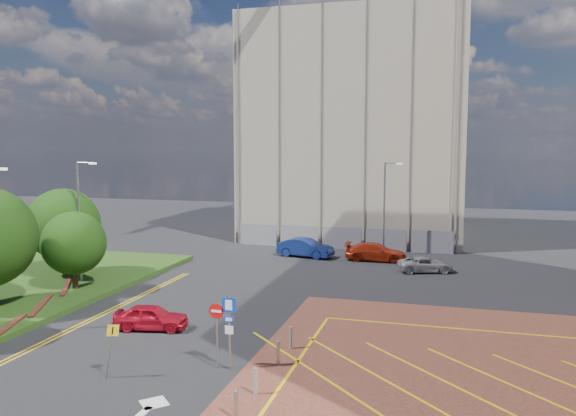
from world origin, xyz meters
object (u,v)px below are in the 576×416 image
at_px(sign_cluster, 225,323).
at_px(car_red_left, 151,317).
at_px(warning_sign, 111,344).
at_px(car_silver_back, 425,264).
at_px(lamp_back, 385,205).
at_px(car_blue_back, 305,248).
at_px(tree_c, 74,243).
at_px(lamp_left_far, 80,216).
at_px(car_red_back, 376,252).
at_px(tree_d, 63,225).

relative_size(sign_cluster, car_red_left, 0.86).
bearing_deg(warning_sign, car_silver_back, 64.03).
distance_m(sign_cluster, car_red_left, 6.87).
height_order(lamp_back, sign_cluster, lamp_back).
xyz_separation_m(warning_sign, car_blue_back, (1.40, 26.61, -0.65)).
height_order(tree_c, lamp_back, lamp_back).
bearing_deg(tree_c, warning_sign, -48.61).
relative_size(lamp_left_far, lamp_back, 1.00).
relative_size(car_red_left, car_red_back, 0.75).
height_order(tree_d, car_red_back, tree_d).
height_order(tree_d, warning_sign, tree_d).
distance_m(lamp_back, car_blue_back, 7.73).
distance_m(tree_d, car_blue_back, 19.16).
xyz_separation_m(tree_c, lamp_left_far, (-0.92, 2.00, 1.47)).
bearing_deg(car_blue_back, tree_d, 141.95).
relative_size(sign_cluster, car_silver_back, 0.79).
bearing_deg(car_red_back, car_red_left, 156.20).
bearing_deg(sign_cluster, car_blue_back, 96.02).
height_order(tree_c, warning_sign, tree_c).
relative_size(tree_c, warning_sign, 2.18).
bearing_deg(car_red_back, lamp_back, -10.52).
distance_m(tree_d, car_red_back, 23.86).
xyz_separation_m(warning_sign, car_silver_back, (11.37, 23.34, -0.87)).
relative_size(sign_cluster, car_red_back, 0.65).
relative_size(sign_cluster, car_blue_back, 0.67).
xyz_separation_m(sign_cluster, car_red_left, (-5.55, 3.83, -1.32)).
bearing_deg(lamp_back, tree_d, -143.91).
bearing_deg(sign_cluster, car_red_back, 82.25).
distance_m(tree_c, car_red_back, 23.18).
height_order(lamp_back, warning_sign, lamp_back).
relative_size(tree_c, lamp_back, 0.61).
bearing_deg(lamp_left_far, lamp_back, 40.86).
bearing_deg(lamp_back, car_red_left, -111.93).
xyz_separation_m(tree_d, car_blue_back, (14.21, 12.47, -3.09)).
height_order(car_blue_back, car_silver_back, car_blue_back).
relative_size(lamp_left_far, warning_sign, 3.56).
bearing_deg(car_silver_back, lamp_back, 14.41).
distance_m(tree_d, car_red_left, 14.28).
distance_m(lamp_left_far, car_red_back, 22.83).
height_order(warning_sign, car_red_left, warning_sign).
distance_m(warning_sign, car_silver_back, 25.98).
height_order(tree_d, sign_cluster, tree_d).
relative_size(car_blue_back, car_red_back, 0.96).
xyz_separation_m(tree_d, car_red_left, (11.25, -8.18, -3.24)).
xyz_separation_m(tree_d, sign_cluster, (16.80, -12.02, -1.92)).
bearing_deg(car_silver_back, lamp_left_far, 97.30).
bearing_deg(car_silver_back, tree_c, 102.47).
bearing_deg(warning_sign, lamp_back, 75.08).
height_order(tree_d, car_red_left, tree_d).
height_order(car_red_left, car_blue_back, car_blue_back).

